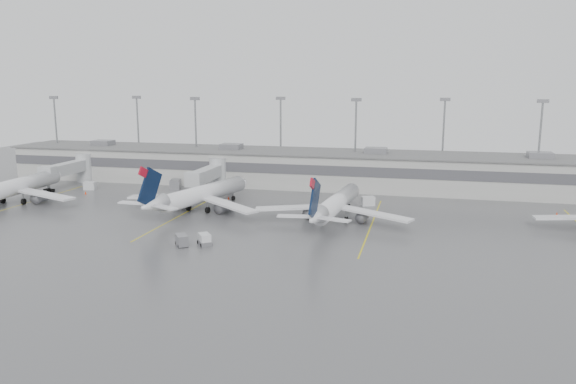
% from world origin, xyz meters
% --- Properties ---
extents(ground, '(260.00, 260.00, 0.00)m').
position_xyz_m(ground, '(0.00, 0.00, 0.00)').
color(ground, '#4E4E51').
rests_on(ground, ground).
extents(terminal, '(152.00, 17.00, 9.45)m').
position_xyz_m(terminal, '(-0.01, 57.98, 4.17)').
color(terminal, '#9D9D98').
rests_on(terminal, ground).
extents(light_masts, '(142.40, 8.00, 20.60)m').
position_xyz_m(light_masts, '(0.00, 63.75, 12.03)').
color(light_masts, gray).
rests_on(light_masts, ground).
extents(jet_bridge_left, '(4.00, 17.20, 7.00)m').
position_xyz_m(jet_bridge_left, '(-55.50, 45.72, 3.87)').
color(jet_bridge_left, '#ABAEB1').
rests_on(jet_bridge_left, ground).
extents(jet_bridge_right, '(4.00, 17.20, 7.00)m').
position_xyz_m(jet_bridge_right, '(-20.50, 45.72, 3.87)').
color(jet_bridge_right, '#ABAEB1').
rests_on(jet_bridge_right, ground).
extents(stand_markings, '(105.25, 40.00, 0.01)m').
position_xyz_m(stand_markings, '(-0.00, 24.00, 0.01)').
color(stand_markings, yellow).
rests_on(stand_markings, ground).
extents(jet_far_left, '(29.99, 33.68, 10.89)m').
position_xyz_m(jet_far_left, '(-54.49, 23.97, 3.38)').
color(jet_far_left, silver).
rests_on(jet_far_left, ground).
extents(jet_mid_left, '(28.33, 32.18, 10.63)m').
position_xyz_m(jet_mid_left, '(-15.28, 26.21, 3.30)').
color(jet_mid_left, silver).
rests_on(jet_mid_left, ground).
extents(jet_mid_right, '(28.03, 31.55, 10.21)m').
position_xyz_m(jet_mid_right, '(10.97, 24.44, 3.17)').
color(jet_mid_right, silver).
rests_on(jet_mid_right, ground).
extents(baggage_tug, '(2.97, 3.19, 1.76)m').
position_xyz_m(baggage_tug, '(-5.82, 5.30, 0.69)').
color(baggage_tug, silver).
rests_on(baggage_tug, ground).
extents(baggage_cart, '(2.79, 3.02, 1.70)m').
position_xyz_m(baggage_cart, '(-9.02, 4.10, 0.88)').
color(baggage_cart, slate).
rests_on(baggage_cart, ground).
extents(gse_uld_a, '(2.77, 2.08, 1.80)m').
position_xyz_m(gse_uld_a, '(-48.24, 40.76, 0.90)').
color(gse_uld_a, silver).
rests_on(gse_uld_a, ground).
extents(gse_uld_b, '(3.26, 2.80, 1.94)m').
position_xyz_m(gse_uld_b, '(-14.22, 38.51, 0.97)').
color(gse_uld_b, silver).
rests_on(gse_uld_b, ground).
extents(gse_uld_c, '(3.03, 2.58, 1.82)m').
position_xyz_m(gse_uld_c, '(15.31, 38.99, 0.91)').
color(gse_uld_c, silver).
rests_on(gse_uld_c, ground).
extents(gse_loader, '(3.12, 4.04, 2.23)m').
position_xyz_m(gse_loader, '(-29.45, 45.97, 1.11)').
color(gse_loader, slate).
rests_on(gse_loader, ground).
extents(cone_a, '(0.45, 0.45, 0.72)m').
position_xyz_m(cone_a, '(-46.08, 35.67, 0.36)').
color(cone_a, red).
rests_on(cone_a, ground).
extents(cone_b, '(0.47, 0.47, 0.75)m').
position_xyz_m(cone_b, '(-13.53, 37.42, 0.38)').
color(cone_b, red).
rests_on(cone_b, ground).
extents(cone_c, '(0.43, 0.43, 0.68)m').
position_xyz_m(cone_c, '(15.97, 32.32, 0.34)').
color(cone_c, red).
rests_on(cone_c, ground).
extents(cone_d, '(0.38, 0.38, 0.60)m').
position_xyz_m(cone_d, '(50.20, 39.11, 0.30)').
color(cone_d, red).
rests_on(cone_d, ground).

